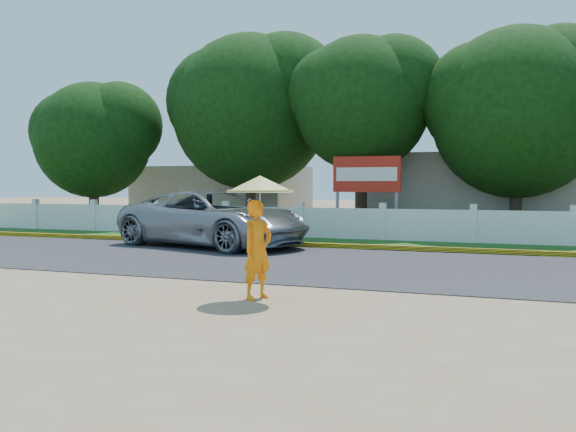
{
  "coord_description": "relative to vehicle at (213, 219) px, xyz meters",
  "views": [
    {
      "loc": [
        4.74,
        -10.5,
        2.0
      ],
      "look_at": [
        0.0,
        2.0,
        1.3
      ],
      "focal_mm": 40.0,
      "sensor_mm": 36.0,
      "label": 1
    }
  ],
  "objects": [
    {
      "name": "ground",
      "position": [
        4.47,
        -7.24,
        -0.88
      ],
      "size": [
        120.0,
        120.0,
        0.0
      ],
      "primitive_type": "plane",
      "color": "#9E8460",
      "rests_on": "ground"
    },
    {
      "name": "road",
      "position": [
        4.47,
        -2.74,
        -0.87
      ],
      "size": [
        60.0,
        7.0,
        0.02
      ],
      "primitive_type": "cube",
      "color": "#38383A",
      "rests_on": "ground"
    },
    {
      "name": "grass_verge",
      "position": [
        4.47,
        2.51,
        -0.86
      ],
      "size": [
        60.0,
        3.5,
        0.03
      ],
      "primitive_type": "cube",
      "color": "#2D601E",
      "rests_on": "ground"
    },
    {
      "name": "curb",
      "position": [
        4.47,
        0.81,
        -0.8
      ],
      "size": [
        40.0,
        0.18,
        0.16
      ],
      "primitive_type": "cube",
      "color": "yellow",
      "rests_on": "ground"
    },
    {
      "name": "fence",
      "position": [
        4.47,
        3.96,
        -0.33
      ],
      "size": [
        40.0,
        0.1,
        1.1
      ],
      "primitive_type": "cube",
      "color": "silver",
      "rests_on": "ground"
    },
    {
      "name": "building_near",
      "position": [
        7.47,
        10.76,
        0.72
      ],
      "size": [
        10.0,
        6.0,
        3.2
      ],
      "primitive_type": "cube",
      "color": "#B7AD99",
      "rests_on": "ground"
    },
    {
      "name": "building_far",
      "position": [
        -5.53,
        11.76,
        0.52
      ],
      "size": [
        8.0,
        5.0,
        2.8
      ],
      "primitive_type": "cube",
      "color": "#B7AD99",
      "rests_on": "ground"
    },
    {
      "name": "vehicle",
      "position": [
        0.0,
        0.0,
        0.0
      ],
      "size": [
        6.87,
        4.55,
        1.75
      ],
      "primitive_type": "imported",
      "rotation": [
        0.0,
        0.0,
        1.29
      ],
      "color": "#909397",
      "rests_on": "ground"
    },
    {
      "name": "monk_with_parasol",
      "position": [
        4.87,
        -7.7,
        0.5
      ],
      "size": [
        1.16,
        1.16,
        2.12
      ],
      "color": "orange",
      "rests_on": "ground"
    },
    {
      "name": "billboard",
      "position": [
        3.62,
        5.06,
        1.26
      ],
      "size": [
        2.5,
        0.13,
        2.95
      ],
      "color": "gray",
      "rests_on": "ground"
    },
    {
      "name": "tree_row",
      "position": [
        8.17,
        6.96,
        4.09
      ],
      "size": [
        39.44,
        7.88,
        9.23
      ],
      "color": "#473828",
      "rests_on": "ground"
    }
  ]
}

